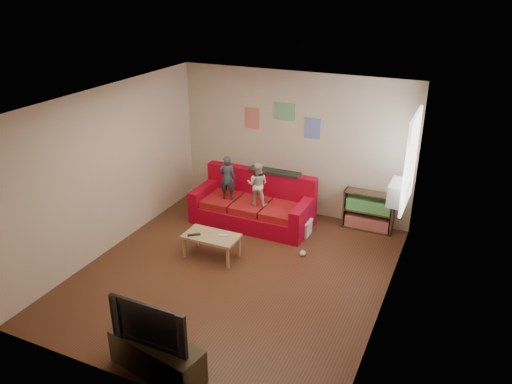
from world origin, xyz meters
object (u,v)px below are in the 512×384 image
at_px(television, 153,321).
at_px(tv_stand, 157,356).
at_px(child_a, 227,178).
at_px(coffee_table, 211,238).
at_px(child_b, 257,184).
at_px(bookshelf, 368,213).
at_px(file_box, 299,226).
at_px(sofa, 254,206).

bearing_deg(television, tv_stand, -179.75).
height_order(child_a, tv_stand, child_a).
bearing_deg(television, coffee_table, 105.45).
bearing_deg(television, child_b, 96.84).
bearing_deg(child_b, bookshelf, -166.70).
relative_size(bookshelf, television, 0.91).
distance_m(child_b, television, 3.82).
bearing_deg(file_box, television, -95.13).
distance_m(tv_stand, television, 0.50).
bearing_deg(child_a, sofa, -175.82).
relative_size(child_a, tv_stand, 0.70).
height_order(child_b, television, child_b).
bearing_deg(coffee_table, file_box, 52.39).
xyz_separation_m(coffee_table, file_box, (1.03, 1.34, -0.20)).
bearing_deg(sofa, child_a, -158.94).
bearing_deg(coffee_table, sofa, 86.00).
height_order(sofa, bookshelf, sofa).
xyz_separation_m(sofa, bookshelf, (1.99, 0.59, -0.00)).
bearing_deg(tv_stand, sofa, 108.51).
bearing_deg(bookshelf, child_b, -157.55).
distance_m(sofa, child_a, 0.73).
bearing_deg(coffee_table, tv_stand, -74.80).
xyz_separation_m(bookshelf, file_box, (-1.06, -0.69, -0.18)).
xyz_separation_m(child_a, coffee_table, (0.35, -1.26, -0.53)).
relative_size(child_b, television, 0.81).
xyz_separation_m(child_a, television, (1.04, -3.79, -0.14)).
distance_m(child_a, file_box, 1.57).
relative_size(file_box, television, 0.41).
height_order(sofa, file_box, sofa).
distance_m(coffee_table, television, 2.64).
distance_m(bookshelf, file_box, 1.28).
height_order(bookshelf, file_box, bookshelf).
distance_m(bookshelf, television, 4.78).
bearing_deg(sofa, television, -81.60).
relative_size(sofa, coffee_table, 2.45).
distance_m(child_b, file_box, 1.06).
xyz_separation_m(child_a, child_b, (0.60, 0.00, -0.02)).
relative_size(coffee_table, file_box, 2.20).
bearing_deg(tv_stand, television, 10.11).
height_order(tv_stand, television, television).
xyz_separation_m(coffee_table, television, (0.69, -2.52, 0.38)).
height_order(child_b, tv_stand, child_b).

